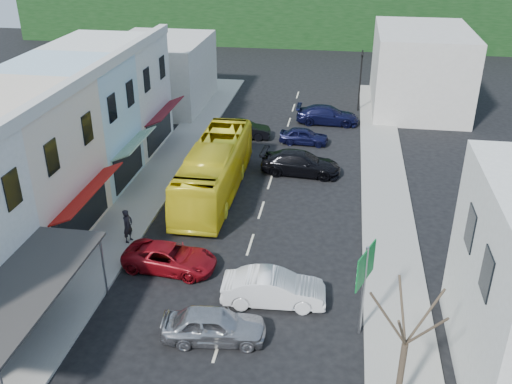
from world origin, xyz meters
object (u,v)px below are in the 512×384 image
car_white (274,290)px  street_tree (405,344)px  pedestrian_left (128,227)px  traffic_signal (360,81)px  direction_sign (363,292)px  bus (215,171)px  car_silver (214,326)px  car_red (170,257)px

car_white → street_tree: (5.18, -5.60, 2.42)m
pedestrian_left → traffic_signal: bearing=-11.0°
pedestrian_left → direction_sign: direction_sign is taller
bus → car_silver: bearing=-77.7°
car_red → pedestrian_left: size_ratio=2.71×
bus → car_white: 11.84m
car_red → direction_sign: 10.09m
car_white → traffic_signal: traffic_signal is taller
car_silver → car_white: bearing=-43.8°
car_silver → traffic_signal: (6.05, 31.78, 2.01)m
bus → direction_sign: direction_sign is taller
car_silver → direction_sign: (6.05, 1.37, 1.45)m
car_red → street_tree: (10.66, -7.53, 2.42)m
car_silver → pedestrian_left: pedestrian_left is taller
traffic_signal → car_red: bearing=73.4°
car_white → direction_sign: direction_sign is taller
bus → street_tree: size_ratio=1.86×
pedestrian_left → car_silver: bearing=-122.2°
bus → pedestrian_left: (-3.26, -6.71, -0.55)m
car_red → pedestrian_left: bearing=61.3°
car_silver → car_red: 5.84m
bus → traffic_signal: 20.42m
direction_sign → traffic_signal: 30.42m
car_white → street_tree: size_ratio=0.70×
car_silver → traffic_signal: size_ratio=0.81×
car_red → street_tree: size_ratio=0.74×
traffic_signal → car_white: bearing=84.9°
car_silver → traffic_signal: 32.42m
bus → car_white: (5.13, -10.64, -0.85)m
bus → car_white: size_ratio=2.64×
bus → traffic_signal: bearing=63.5°
direction_sign → bus: bearing=148.3°
street_tree → traffic_signal: size_ratio=1.15×
street_tree → direction_sign: bearing=107.4°
pedestrian_left → traffic_signal: 27.90m
traffic_signal → pedestrian_left: bearing=66.4°
car_silver → street_tree: 8.19m
bus → car_silver: size_ratio=2.64×
car_white → car_red: (-5.48, 1.93, 0.00)m
car_white → pedestrian_left: 9.28m
pedestrian_left → street_tree: size_ratio=0.27×
car_white → pedestrian_left: (-8.40, 3.93, 0.30)m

